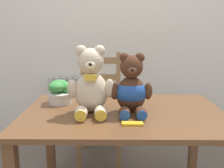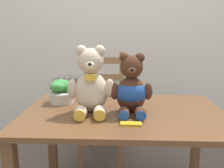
{
  "view_description": "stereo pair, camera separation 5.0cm",
  "coord_description": "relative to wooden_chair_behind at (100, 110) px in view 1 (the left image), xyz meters",
  "views": [
    {
      "loc": [
        -0.06,
        -1.08,
        1.21
      ],
      "look_at": [
        -0.07,
        0.41,
        0.88
      ],
      "focal_mm": 40.0,
      "sensor_mm": 36.0,
      "label": 1
    },
    {
      "loc": [
        -0.01,
        -1.08,
        1.21
      ],
      "look_at": [
        -0.07,
        0.41,
        0.88
      ],
      "focal_mm": 40.0,
      "sensor_mm": 36.0,
      "label": 2
    }
  ],
  "objects": [
    {
      "name": "teddy_bear_left",
      "position": [
        -0.01,
        -0.76,
        0.41
      ],
      "size": [
        0.29,
        0.29,
        0.41
      ],
      "rotation": [
        0.0,
        0.0,
        3.21
      ],
      "color": "beige",
      "rests_on": "dining_table"
    },
    {
      "name": "wooden_chair_behind",
      "position": [
        0.0,
        0.0,
        0.0
      ],
      "size": [
        0.38,
        0.45,
        0.99
      ],
      "rotation": [
        0.0,
        0.0,
        3.14
      ],
      "color": "#997047",
      "rests_on": "ground_plane"
    },
    {
      "name": "chocolate_bar",
      "position": [
        0.23,
        -0.97,
        0.24
      ],
      "size": [
        0.12,
        0.05,
        0.01
      ],
      "primitive_type": "cube",
      "rotation": [
        0.0,
        0.0,
        -0.01
      ],
      "color": "gold",
      "rests_on": "dining_table"
    },
    {
      "name": "radiator",
      "position": [
        -0.26,
        0.47,
        -0.16
      ],
      "size": [
        0.69,
        0.1,
        0.68
      ],
      "color": "beige",
      "rests_on": "ground_plane"
    },
    {
      "name": "wall_back",
      "position": [
        0.19,
        0.54,
        0.83
      ],
      "size": [
        8.0,
        0.04,
        2.6
      ],
      "primitive_type": "cube",
      "color": "silver",
      "rests_on": "ground_plane"
    },
    {
      "name": "teddy_bear_right",
      "position": [
        0.24,
        -0.75,
        0.38
      ],
      "size": [
        0.25,
        0.26,
        0.37
      ],
      "rotation": [
        0.0,
        0.0,
        3.15
      ],
      "color": "#472819",
      "rests_on": "dining_table"
    },
    {
      "name": "dining_table",
      "position": [
        0.19,
        -0.74,
        0.14
      ],
      "size": [
        1.25,
        0.82,
        0.7
      ],
      "color": "brown",
      "rests_on": "ground_plane"
    },
    {
      "name": "potted_plant",
      "position": [
        -0.24,
        -0.56,
        0.31
      ],
      "size": [
        0.19,
        0.18,
        0.16
      ],
      "color": "beige",
      "rests_on": "dining_table"
    }
  ]
}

